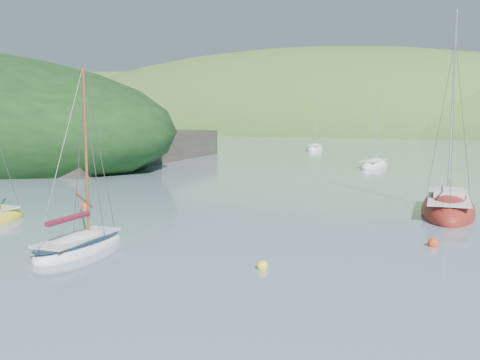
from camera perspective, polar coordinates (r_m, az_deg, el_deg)
The scene contains 7 objects.
ground at distance 22.00m, azimuth -12.09°, elevation -8.13°, with size 700.00×700.00×0.00m, color slate.
shoreline_hills at distance 190.04m, azimuth 21.49°, elevation 4.72°, with size 690.00×135.00×56.00m.
daysailer_white at distance 23.63m, azimuth -16.73°, elevation -6.73°, with size 2.71×5.59×8.25m.
sloop_red at distance 33.13m, azimuth 21.29°, elevation -2.99°, with size 4.13×8.87×12.64m.
distant_sloop_a at distance 60.45m, azimuth 14.10°, elevation 1.49°, with size 2.50×6.57×9.28m.
distant_sloop_c at distance 88.46m, azimuth 7.94°, elevation 3.29°, with size 4.05×7.55×10.23m.
mooring_buoys at distance 25.13m, azimuth -5.12°, elevation -5.84°, with size 20.73×8.65×0.50m.
Camera 1 is at (13.93, -16.06, 5.65)m, focal length 40.00 mm.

